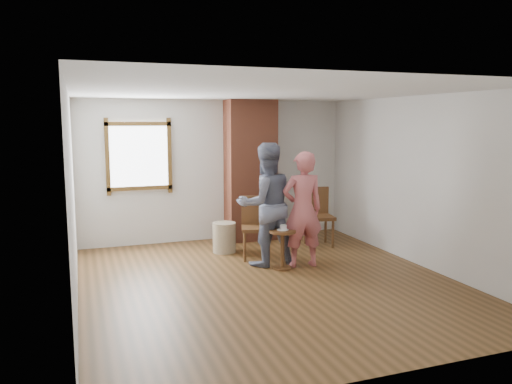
# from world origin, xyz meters

# --- Properties ---
(ground) EXTENTS (5.50, 5.50, 0.00)m
(ground) POSITION_xyz_m (0.00, 0.00, 0.00)
(ground) COLOR brown
(ground) RESTS_ON ground
(room_shell) EXTENTS (5.04, 5.52, 2.62)m
(room_shell) POSITION_xyz_m (-0.06, 0.61, 1.81)
(room_shell) COLOR silver
(room_shell) RESTS_ON ground
(brick_chimney) EXTENTS (0.90, 0.50, 2.60)m
(brick_chimney) POSITION_xyz_m (0.60, 2.50, 1.30)
(brick_chimney) COLOR #A5553A
(brick_chimney) RESTS_ON ground
(stoneware_crock) EXTENTS (0.46, 0.46, 0.51)m
(stoneware_crock) POSITION_xyz_m (-0.13, 1.75, 0.25)
(stoneware_crock) COLOR tan
(stoneware_crock) RESTS_ON ground
(dark_pot) EXTENTS (0.18, 0.18, 0.16)m
(dark_pot) POSITION_xyz_m (-0.14, 2.10, 0.08)
(dark_pot) COLOR black
(dark_pot) RESTS_ON ground
(dining_chair_left) EXTENTS (0.58, 0.58, 1.00)m
(dining_chair_left) POSITION_xyz_m (0.26, 1.26, 0.56)
(dining_chair_left) COLOR brown
(dining_chair_left) RESTS_ON ground
(dining_chair_right) EXTENTS (0.55, 0.55, 1.03)m
(dining_chair_right) POSITION_xyz_m (1.59, 1.69, 0.58)
(dining_chair_right) COLOR brown
(dining_chair_right) RESTS_ON ground
(side_table) EXTENTS (0.40, 0.40, 0.60)m
(side_table) POSITION_xyz_m (0.42, 0.51, 0.40)
(side_table) COLOR brown
(side_table) RESTS_ON ground
(cake_plate) EXTENTS (0.18, 0.18, 0.01)m
(cake_plate) POSITION_xyz_m (0.42, 0.51, 0.60)
(cake_plate) COLOR white
(cake_plate) RESTS_ON side_table
(cake_slice) EXTENTS (0.08, 0.07, 0.06)m
(cake_slice) POSITION_xyz_m (0.43, 0.51, 0.64)
(cake_slice) COLOR white
(cake_slice) RESTS_ON cake_plate
(man) EXTENTS (0.96, 0.77, 1.89)m
(man) POSITION_xyz_m (0.27, 0.82, 0.95)
(man) COLOR #131734
(man) RESTS_ON ground
(person_pink) EXTENTS (0.67, 0.46, 1.77)m
(person_pink) POSITION_xyz_m (0.76, 0.55, 0.88)
(person_pink) COLOR #CC666A
(person_pink) RESTS_ON ground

